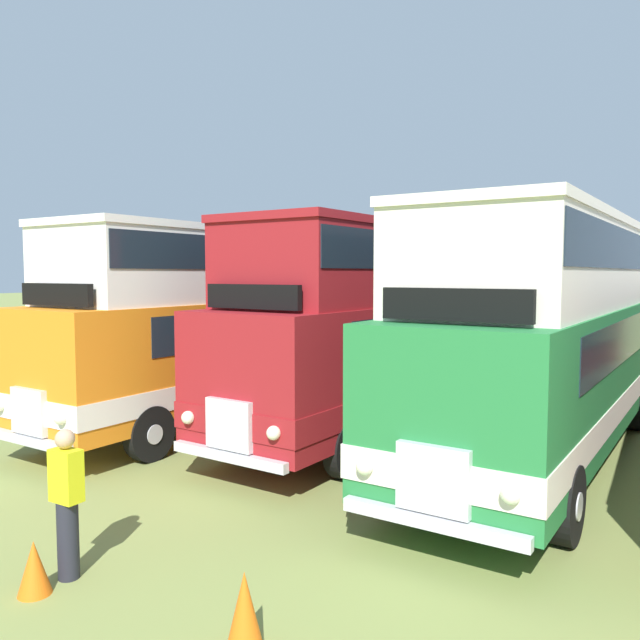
# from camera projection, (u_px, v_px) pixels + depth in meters

# --- Properties ---
(ground_plane) EXTENTS (200.00, 200.00, 0.00)m
(ground_plane) POSITION_uv_depth(u_px,v_px,m) (545.00, 458.00, 11.83)
(ground_plane) COLOR olive
(bus_first_in_row) EXTENTS (2.90, 11.04, 4.49)m
(bus_first_in_row) POSITION_uv_depth(u_px,v_px,m) (238.00, 314.00, 15.38)
(bus_first_in_row) COLOR orange
(bus_first_in_row) RESTS_ON ground
(bus_second_in_row) EXTENTS (3.07, 9.97, 4.49)m
(bus_second_in_row) POSITION_uv_depth(u_px,v_px,m) (382.00, 319.00, 13.92)
(bus_second_in_row) COLOR maroon
(bus_second_in_row) RESTS_ON ground
(bus_third_in_row) EXTENTS (2.96, 10.72, 4.49)m
(bus_third_in_row) POSITION_uv_depth(u_px,v_px,m) (549.00, 328.00, 11.67)
(bus_third_in_row) COLOR #237538
(bus_third_in_row) RESTS_ON ground
(cone_near_end) EXTENTS (0.36, 0.36, 0.75)m
(cone_near_end) POSITION_uv_depth(u_px,v_px,m) (245.00, 611.00, 5.80)
(cone_near_end) COLOR orange
(cone_near_end) RESTS_ON ground
(cone_mid_row) EXTENTS (0.36, 0.36, 0.59)m
(cone_mid_row) POSITION_uv_depth(u_px,v_px,m) (34.00, 568.00, 6.81)
(cone_mid_row) COLOR orange
(cone_mid_row) RESTS_ON ground
(marshal_person) EXTENTS (0.36, 0.24, 1.73)m
(marshal_person) POSITION_uv_depth(u_px,v_px,m) (67.00, 502.00, 7.13)
(marshal_person) COLOR #23232D
(marshal_person) RESTS_ON ground
(rope_fence_line) EXTENTS (20.67, 0.08, 1.05)m
(rope_fence_line) POSITION_uv_depth(u_px,v_px,m) (608.00, 361.00, 20.11)
(rope_fence_line) COLOR #8C704C
(rope_fence_line) RESTS_ON ground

